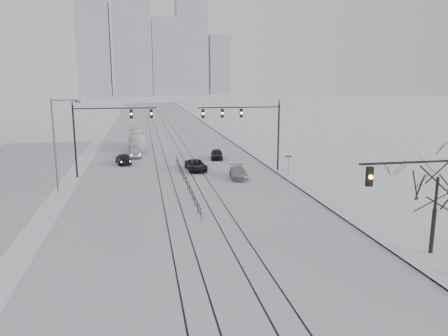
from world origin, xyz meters
TOP-DOWN VIEW (x-y plane):
  - road at (0.00, 60.00)m, footprint 22.00×260.00m
  - sidewalk_east at (13.50, 60.00)m, footprint 5.00×260.00m
  - curb at (11.05, 60.00)m, footprint 0.10×260.00m
  - tram_rails at (-0.00, 40.00)m, footprint 5.30×180.00m
  - skyline at (5.02, 273.63)m, footprint 96.00×48.00m
  - traffic_mast_near at (10.79, 6.00)m, footprint 6.10×0.37m
  - traffic_mast_ne at (8.15, 34.99)m, footprint 9.60×0.37m
  - traffic_mast_nw at (-8.52, 36.00)m, footprint 9.10×0.37m
  - street_light_west at (-12.20, 30.00)m, footprint 2.73×0.25m
  - bare_tree at (13.20, 9.00)m, footprint 4.40×4.40m
  - median_fence at (0.00, 30.00)m, footprint 0.06×24.00m
  - street_sign at (11.80, 32.00)m, footprint 0.70×0.06m
  - sedan_sb_inner at (-6.68, 42.84)m, footprint 2.39×4.40m
  - sedan_sb_outer at (-5.11, 47.51)m, footprint 1.58×4.24m
  - sedan_nb_front at (2.00, 37.08)m, footprint 2.47×4.75m
  - sedan_nb_right at (6.06, 32.03)m, footprint 2.12×4.42m
  - sedan_nb_far at (5.73, 44.16)m, footprint 2.14×4.14m
  - box_truck at (-5.00, 55.41)m, footprint 2.59×10.56m

SIDE VIEW (x-z plane):
  - road at x=0.00m, z-range 0.00..0.02m
  - tram_rails at x=0.00m, z-range 0.02..0.03m
  - curb at x=11.05m, z-range 0.00..0.12m
  - sidewalk_east at x=13.50m, z-range 0.00..0.16m
  - median_fence at x=0.00m, z-range 0.03..1.03m
  - sedan_nb_right at x=6.06m, z-range 0.00..1.24m
  - sedan_nb_front at x=2.00m, z-range 0.00..1.28m
  - sedan_nb_far at x=5.73m, z-range 0.00..1.35m
  - sedan_sb_outer at x=-5.11m, z-range 0.00..1.38m
  - sedan_sb_inner at x=-6.68m, z-range 0.00..1.42m
  - box_truck at x=-5.00m, z-range 0.00..2.93m
  - street_sign at x=11.80m, z-range 0.41..2.81m
  - bare_tree at x=13.20m, z-range 1.44..7.54m
  - traffic_mast_near at x=10.79m, z-range 1.06..8.06m
  - street_light_west at x=-12.20m, z-range 0.71..9.71m
  - traffic_mast_nw at x=-8.52m, z-range 1.57..9.57m
  - traffic_mast_ne at x=8.15m, z-range 1.76..9.76m
  - skyline at x=5.02m, z-range -5.35..66.65m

